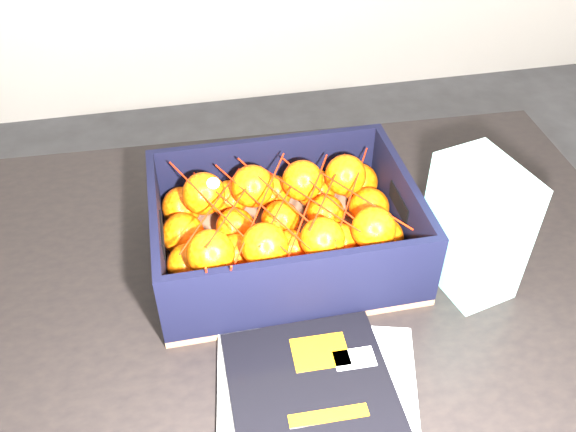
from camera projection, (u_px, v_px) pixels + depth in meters
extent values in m
cube|color=black|center=(281.00, 284.00, 0.98)|extent=(1.23, 0.84, 0.04)
cylinder|color=black|center=(16.00, 321.00, 1.40)|extent=(0.06, 0.06, 0.71)
cylinder|color=black|center=(467.00, 253.00, 1.56)|extent=(0.06, 0.06, 0.71)
cube|color=silver|center=(336.00, 412.00, 0.78)|extent=(0.28, 0.33, 0.01)
cube|color=silver|center=(301.00, 416.00, 0.77)|extent=(0.24, 0.30, 0.01)
cube|color=black|center=(318.00, 410.00, 0.77)|extent=(0.21, 0.28, 0.01)
cube|color=orange|center=(320.00, 352.00, 0.83)|extent=(0.08, 0.06, 0.00)
cube|color=white|center=(354.00, 358.00, 0.82)|extent=(0.06, 0.03, 0.00)
cube|color=orange|center=(329.00, 416.00, 0.76)|extent=(0.10, 0.02, 0.00)
cube|color=#946244|center=(284.00, 253.00, 0.99)|extent=(0.40, 0.30, 0.01)
cube|color=black|center=(268.00, 171.00, 1.06)|extent=(0.40, 0.01, 0.13)
cube|color=black|center=(304.00, 292.00, 0.85)|extent=(0.40, 0.01, 0.13)
cube|color=black|center=(159.00, 242.00, 0.92)|extent=(0.01, 0.27, 0.13)
cube|color=black|center=(402.00, 209.00, 0.98)|extent=(0.01, 0.27, 0.13)
sphere|color=#FB5205|center=(192.00, 299.00, 0.86)|extent=(0.06, 0.06, 0.06)
sphere|color=#FB5205|center=(188.00, 265.00, 0.92)|extent=(0.06, 0.06, 0.06)
sphere|color=#FB5205|center=(183.00, 234.00, 0.97)|extent=(0.07, 0.07, 0.07)
sphere|color=#FB5205|center=(182.00, 207.00, 1.02)|extent=(0.07, 0.07, 0.07)
sphere|color=#FB5205|center=(245.00, 292.00, 0.88)|extent=(0.06, 0.06, 0.06)
sphere|color=#FB5205|center=(236.00, 256.00, 0.93)|extent=(0.07, 0.07, 0.07)
sphere|color=#FB5205|center=(235.00, 227.00, 0.98)|extent=(0.06, 0.06, 0.06)
sphere|color=#FB5205|center=(229.00, 199.00, 1.03)|extent=(0.06, 0.06, 0.06)
sphere|color=#FB5205|center=(297.00, 281.00, 0.89)|extent=(0.06, 0.06, 0.06)
sphere|color=#FB5205|center=(290.00, 251.00, 0.94)|extent=(0.06, 0.06, 0.06)
sphere|color=#FB5205|center=(280.00, 220.00, 0.99)|extent=(0.06, 0.06, 0.06)
sphere|color=#FB5205|center=(274.00, 193.00, 1.05)|extent=(0.06, 0.06, 0.06)
sphere|color=#FB5205|center=(347.00, 275.00, 0.90)|extent=(0.07, 0.07, 0.07)
sphere|color=#FB5205|center=(340.00, 244.00, 0.95)|extent=(0.06, 0.06, 0.06)
sphere|color=#FB5205|center=(325.00, 213.00, 1.01)|extent=(0.06, 0.06, 0.06)
sphere|color=#FB5205|center=(316.00, 189.00, 1.05)|extent=(0.07, 0.07, 0.07)
sphere|color=#FB5205|center=(397.00, 267.00, 0.91)|extent=(0.06, 0.06, 0.06)
sphere|color=#FB5205|center=(383.00, 238.00, 0.96)|extent=(0.07, 0.07, 0.07)
sphere|color=#FB5205|center=(369.00, 208.00, 1.02)|extent=(0.07, 0.07, 0.07)
sphere|color=#FB5205|center=(358.00, 182.00, 1.07)|extent=(0.07, 0.07, 0.07)
sphere|color=#FB5205|center=(211.00, 254.00, 0.86)|extent=(0.07, 0.07, 0.07)
sphere|color=#FB5205|center=(204.00, 194.00, 0.96)|extent=(0.07, 0.07, 0.07)
sphere|color=#FB5205|center=(265.00, 246.00, 0.87)|extent=(0.07, 0.07, 0.07)
sphere|color=#FB5205|center=(253.00, 186.00, 0.98)|extent=(0.07, 0.07, 0.07)
sphere|color=#FB5205|center=(322.00, 239.00, 0.88)|extent=(0.07, 0.07, 0.07)
sphere|color=#FB5205|center=(303.00, 181.00, 0.99)|extent=(0.07, 0.07, 0.07)
sphere|color=#FB5205|center=(374.00, 229.00, 0.90)|extent=(0.07, 0.07, 0.07)
sphere|color=#FB5205|center=(346.00, 175.00, 1.00)|extent=(0.07, 0.07, 0.07)
cylinder|color=#B81906|center=(212.00, 205.00, 0.91)|extent=(0.11, 0.21, 0.03)
cylinder|color=#B81906|center=(237.00, 210.00, 0.91)|extent=(0.11, 0.21, 0.00)
cylinder|color=#B81906|center=(260.00, 204.00, 0.92)|extent=(0.11, 0.21, 0.02)
cylinder|color=#B81906|center=(284.00, 200.00, 0.92)|extent=(0.11, 0.21, 0.03)
cylinder|color=#B81906|center=(306.00, 197.00, 0.93)|extent=(0.11, 0.21, 0.02)
cylinder|color=#B81906|center=(330.00, 199.00, 0.93)|extent=(0.11, 0.21, 0.03)
cylinder|color=#B81906|center=(354.00, 193.00, 0.93)|extent=(0.11, 0.21, 0.02)
cylinder|color=#B81906|center=(212.00, 207.00, 0.91)|extent=(0.11, 0.21, 0.02)
cylinder|color=#B81906|center=(236.00, 203.00, 0.91)|extent=(0.11, 0.21, 0.03)
cylinder|color=#B81906|center=(261.00, 204.00, 0.91)|extent=(0.11, 0.21, 0.03)
cylinder|color=#B81906|center=(283.00, 201.00, 0.93)|extent=(0.11, 0.21, 0.02)
cylinder|color=#B81906|center=(308.00, 204.00, 0.92)|extent=(0.11, 0.21, 0.03)
cylinder|color=#B81906|center=(329.00, 189.00, 0.93)|extent=(0.11, 0.21, 0.03)
cylinder|color=#B81906|center=(352.00, 191.00, 0.94)|extent=(0.11, 0.21, 0.01)
cylinder|color=#B81906|center=(207.00, 282.00, 0.81)|extent=(0.00, 0.03, 0.09)
cylinder|color=#B81906|center=(230.00, 279.00, 0.82)|extent=(0.01, 0.04, 0.08)
cube|color=white|center=(475.00, 228.00, 0.89)|extent=(0.12, 0.15, 0.21)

